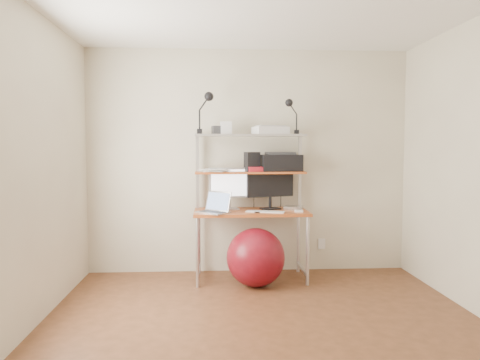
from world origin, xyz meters
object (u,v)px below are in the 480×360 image
object	(u,v)px
monitor_silver	(229,185)
monitor_black	(270,184)
laptop	(216,208)
exercise_ball	(256,257)
printer	(280,162)

from	to	relation	value
monitor_silver	monitor_black	world-z (taller)	monitor_black
laptop	exercise_ball	xyz separation A→B (m)	(0.40, -0.12, -0.49)
monitor_silver	exercise_ball	bearing A→B (deg)	-65.36
printer	exercise_ball	bearing A→B (deg)	-131.55
laptop	printer	distance (m)	0.91
monitor_black	printer	size ratio (longest dim) A/B	1.15
monitor_black	exercise_ball	size ratio (longest dim) A/B	0.91
printer	laptop	bearing A→B (deg)	-162.65
laptop	monitor_silver	bearing A→B (deg)	101.09
monitor_black	printer	world-z (taller)	printer
monitor_silver	printer	xyz separation A→B (m)	(0.56, 0.06, 0.25)
monitor_black	laptop	distance (m)	0.68
monitor_black	monitor_silver	bearing A→B (deg)	160.32
exercise_ball	monitor_black	bearing A→B (deg)	62.34
laptop	printer	world-z (taller)	printer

